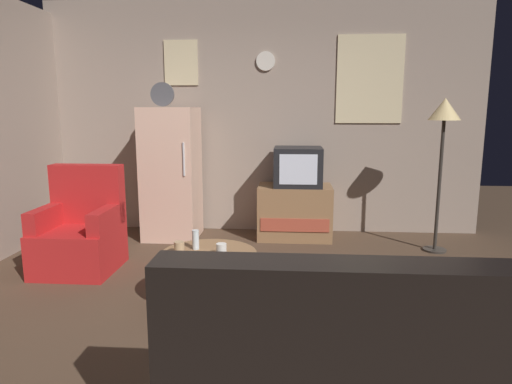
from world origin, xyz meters
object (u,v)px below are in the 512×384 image
remote_control (220,257)px  couch (364,379)px  coffee_table (209,279)px  armchair (81,234)px  mug_ceramic_tan (179,248)px  crt_tv (298,167)px  standing_lamp (444,121)px  fridge (171,173)px  tv_stand (295,212)px  mug_ceramic_white (221,250)px  wine_glass (196,240)px

remote_control → couch: 1.50m
couch → coffee_table: bearing=124.1°
remote_control → armchair: 1.68m
mug_ceramic_tan → coffee_table: bearing=10.9°
crt_tv → standing_lamp: (1.45, -0.39, 0.52)m
fridge → tv_stand: (1.42, 0.07, -0.45)m
mug_ceramic_white → armchair: (-1.44, 0.79, -0.13)m
wine_glass → armchair: bearing=151.9°
armchair → remote_control: bearing=-30.8°
tv_stand → mug_ceramic_tan: tv_stand is taller
mug_ceramic_white → armchair: size_ratio=0.09×
crt_tv → armchair: crt_tv is taller
standing_lamp → tv_stand: bearing=165.1°
armchair → crt_tv: bearing=30.4°
tv_stand → mug_ceramic_white: bearing=-105.7°
standing_lamp → mug_ceramic_white: bearing=-142.0°
crt_tv → wine_glass: size_ratio=3.60×
fridge → couch: (1.69, -3.23, -0.44)m
tv_stand → couch: bearing=-85.3°
crt_tv → remote_control: (-0.59, -2.05, -0.40)m
crt_tv → wine_glass: (-0.80, -1.84, -0.34)m
crt_tv → mug_ceramic_tan: (-0.90, -1.96, -0.37)m
armchair → couch: 3.09m
tv_stand → remote_control: 2.13m
fridge → tv_stand: size_ratio=2.11×
coffee_table → wine_glass: wine_glass is taller
standing_lamp → armchair: 3.71m
coffee_table → couch: (0.93, -1.38, 0.10)m
coffee_table → armchair: (-1.34, 0.73, 0.13)m
crt_tv → remote_control: 2.17m
coffee_table → standing_lamp: bearing=35.4°
tv_stand → remote_control: size_ratio=5.60×
tv_stand → standing_lamp: 1.86m
coffee_table → crt_tv: bearing=70.2°
coffee_table → armchair: size_ratio=0.75×
mug_ceramic_tan → armchair: 1.37m
standing_lamp → remote_control: (-2.04, -1.66, -0.92)m
fridge → mug_ceramic_tan: size_ratio=19.67×
armchair → coffee_table: bearing=-28.5°
crt_tv → wine_glass: 2.04m
remote_control → armchair: size_ratio=0.16×
remote_control → couch: (0.83, -1.24, -0.12)m
standing_lamp → coffee_table: size_ratio=2.21×
remote_control → armchair: armchair is taller
couch → standing_lamp: bearing=67.3°
fridge → crt_tv: bearing=2.6°
crt_tv → coffee_table: (-0.69, -1.92, -0.62)m
fridge → crt_tv: 1.45m
tv_stand → wine_glass: tv_stand is taller
wine_glass → mug_ceramic_white: (0.22, -0.14, -0.03)m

